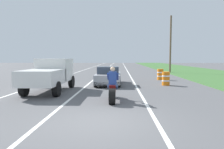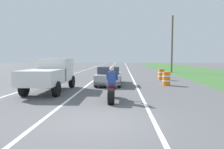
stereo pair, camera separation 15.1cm
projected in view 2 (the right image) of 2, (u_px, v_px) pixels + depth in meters
The scene contains 11 objects.
ground_plane at pixel (97, 121), 6.60m from camera, with size 160.00×160.00×0.00m, color #565659.
lane_stripe_left_solid at pixel (74, 74), 26.78m from camera, with size 0.14×120.00×0.01m, color white.
lane_stripe_right_solid at pixel (130, 74), 26.42m from camera, with size 0.14×120.00×0.01m, color white.
lane_stripe_centre_dashed at pixel (102, 74), 26.60m from camera, with size 0.14×120.00×0.01m, color white.
grass_verge_right at pixel (211, 74), 25.92m from camera, with size 10.00×120.00×0.06m, color #3D6B33.
motorcycle_with_rider at pixel (112, 89), 9.58m from camera, with size 0.70×2.21×1.62m.
sports_car_silver at pixel (109, 76), 15.79m from camera, with size 1.84×4.30×1.37m.
pickup_truck_left_lane_white at pixel (50, 73), 12.47m from camera, with size 2.02×4.80×1.98m.
utility_pole_roadside at pixel (172, 44), 27.86m from camera, with size 0.24×0.24×7.67m, color brown.
construction_barrel_nearest at pixel (166, 79), 15.25m from camera, with size 0.58×0.58×1.00m.
construction_barrel_mid at pixel (161, 74), 19.08m from camera, with size 0.58×0.58×1.00m.
Camera 2 is at (0.79, -6.43, 2.01)m, focal length 33.28 mm.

